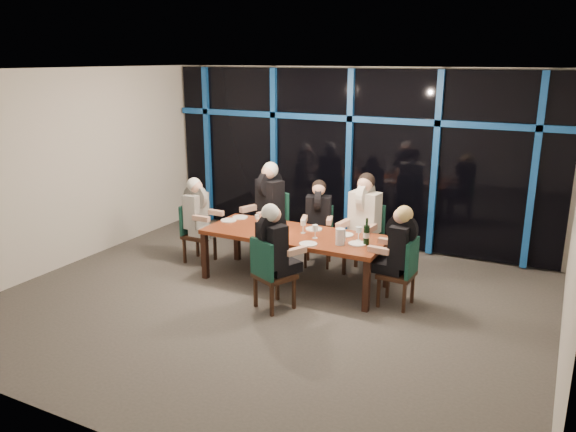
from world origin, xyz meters
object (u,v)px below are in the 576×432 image
Objects in this scene: diner_far_left at (268,196)px; water_pitcher at (340,237)px; diner_far_right at (364,210)px; wine_bottle at (366,235)px; dining_table at (294,238)px; chair_far_left at (272,220)px; diner_far_mid at (318,211)px; chair_far_right at (365,235)px; chair_end_left at (195,230)px; chair_near_mid at (269,271)px; diner_end_left at (198,208)px; diner_near_mid at (274,241)px; chair_far_mid at (319,232)px; diner_end_right at (399,241)px; chair_end_right at (403,269)px.

diner_far_left is 1.96m from water_pitcher.
diner_far_right reaches higher than wine_bottle.
dining_table is 1.09m from wine_bottle.
water_pitcher is (-0.31, -0.16, -0.03)m from wine_bottle.
chair_far_left is 1.18× the size of diner_far_mid.
wine_bottle is (0.32, -0.90, 0.31)m from chair_far_right.
chair_end_left is (-2.56, -0.78, -0.07)m from chair_far_right.
chair_near_mid is 2.63× the size of wine_bottle.
chair_far_right is 2.62m from diner_end_left.
chair_end_left is at bearing -3.80° from chair_near_mid.
diner_end_left is 2.12m from diner_near_mid.
chair_far_mid is at bearing -60.90° from chair_near_mid.
dining_table is 2.53× the size of diner_far_left.
chair_near_mid is at bearing -119.30° from diner_end_left.
chair_near_mid is at bearing -139.19° from water_pitcher.
diner_end_right is (1.41, 0.87, 0.35)m from chair_near_mid.
chair_far_left is at bearing 159.52° from chair_far_mid.
chair_end_left is 2.54× the size of wine_bottle.
diner_end_left is 2.81m from wine_bottle.
chair_far_mid is 1.02× the size of diner_end_right.
chair_far_right is 1.09m from water_pitcher.
wine_bottle is at bearing -5.24° from chair_far_left.
diner_end_left reaches higher than dining_table.
diner_far_right reaches higher than diner_near_mid.
diner_end_right reaches higher than chair_end_left.
wine_bottle is at bearing -2.87° from diner_far_left.
chair_near_mid is at bearing 90.00° from diner_near_mid.
chair_end_left is 0.97× the size of chair_near_mid.
diner_far_left reaches higher than water_pitcher.
diner_far_right is 4.57× the size of water_pitcher.
diner_far_left is (-0.90, 0.85, 0.32)m from dining_table.
chair_near_mid is 1.03× the size of diner_near_mid.
diner_far_mid is 4.03× the size of water_pitcher.
dining_table is 2.88× the size of diner_end_left.
diner_near_mid reaches higher than chair_end_right.
chair_near_mid is at bearing -104.14° from diner_far_mid.
chair_end_right is at bearing -48.93° from chair_far_mid.
chair_far_right is 1.03× the size of diner_far_right.
chair_far_right is at bearing 81.68° from water_pitcher.
dining_table is 1.28m from diner_far_left.
diner_far_mid reaches higher than wine_bottle.
diner_near_mid is (0.15, -0.88, 0.23)m from dining_table.
diner_end_left is (0.08, -0.00, 0.37)m from chair_end_left.
chair_end_left is 2.91m from wine_bottle.
diner_near_mid is (1.88, -0.98, 0.03)m from diner_end_left.
diner_far_right is at bearing -74.04° from diner_end_left.
chair_end_left is 1.00× the size of chair_end_right.
water_pitcher reaches higher than chair_near_mid.
chair_end_left is at bearing 177.50° from wine_bottle.
diner_near_mid reaches higher than chair_end_left.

